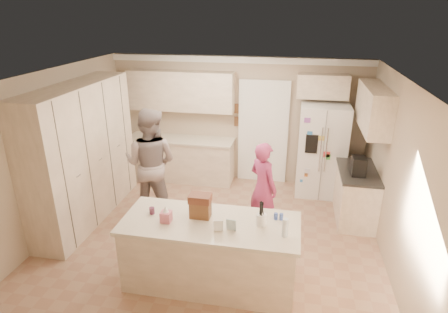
% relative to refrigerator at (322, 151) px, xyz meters
% --- Properties ---
extents(floor, '(5.20, 4.60, 0.02)m').
position_rel_refrigerator_xyz_m(floor, '(-1.73, -1.88, -0.91)').
color(floor, '#9B785E').
rests_on(floor, ground).
extents(ceiling, '(5.20, 4.60, 0.02)m').
position_rel_refrigerator_xyz_m(ceiling, '(-1.73, -1.88, 1.71)').
color(ceiling, white).
rests_on(ceiling, wall_back).
extents(wall_back, '(5.20, 0.02, 2.60)m').
position_rel_refrigerator_xyz_m(wall_back, '(-1.73, 0.43, 0.40)').
color(wall_back, tan).
rests_on(wall_back, ground).
extents(wall_front, '(5.20, 0.02, 2.60)m').
position_rel_refrigerator_xyz_m(wall_front, '(-1.73, -4.19, 0.40)').
color(wall_front, tan).
rests_on(wall_front, ground).
extents(wall_left, '(0.02, 4.60, 2.60)m').
position_rel_refrigerator_xyz_m(wall_left, '(-4.34, -1.88, 0.40)').
color(wall_left, tan).
rests_on(wall_left, ground).
extents(wall_right, '(0.02, 4.60, 2.60)m').
position_rel_refrigerator_xyz_m(wall_right, '(0.88, -1.88, 0.40)').
color(wall_right, tan).
rests_on(wall_right, ground).
extents(crown_back, '(5.20, 0.08, 0.12)m').
position_rel_refrigerator_xyz_m(crown_back, '(-1.73, 0.38, 1.63)').
color(crown_back, white).
rests_on(crown_back, wall_back).
extents(pantry_bank, '(0.60, 2.60, 2.35)m').
position_rel_refrigerator_xyz_m(pantry_bank, '(-4.03, -1.68, 0.28)').
color(pantry_bank, beige).
rests_on(pantry_bank, floor).
extents(back_base_cab, '(2.20, 0.60, 0.88)m').
position_rel_refrigerator_xyz_m(back_base_cab, '(-2.88, 0.12, -0.46)').
color(back_base_cab, beige).
rests_on(back_base_cab, floor).
extents(back_countertop, '(2.24, 0.63, 0.04)m').
position_rel_refrigerator_xyz_m(back_countertop, '(-2.88, 0.11, 0.00)').
color(back_countertop, beige).
rests_on(back_countertop, back_base_cab).
extents(back_upper_cab, '(2.20, 0.35, 0.80)m').
position_rel_refrigerator_xyz_m(back_upper_cab, '(-2.88, 0.24, 1.00)').
color(back_upper_cab, beige).
rests_on(back_upper_cab, wall_back).
extents(doorway_opening, '(0.90, 0.06, 2.10)m').
position_rel_refrigerator_xyz_m(doorway_opening, '(-1.18, 0.40, 0.15)').
color(doorway_opening, black).
rests_on(doorway_opening, floor).
extents(doorway_casing, '(1.02, 0.03, 2.22)m').
position_rel_refrigerator_xyz_m(doorway_casing, '(-1.18, 0.36, 0.15)').
color(doorway_casing, white).
rests_on(doorway_casing, floor).
extents(wall_frame_upper, '(0.15, 0.02, 0.20)m').
position_rel_refrigerator_xyz_m(wall_frame_upper, '(-1.71, 0.39, 0.65)').
color(wall_frame_upper, brown).
rests_on(wall_frame_upper, wall_back).
extents(wall_frame_lower, '(0.15, 0.02, 0.20)m').
position_rel_refrigerator_xyz_m(wall_frame_lower, '(-1.71, 0.39, 0.38)').
color(wall_frame_lower, brown).
rests_on(wall_frame_lower, wall_back).
extents(refrigerator, '(0.90, 0.70, 1.80)m').
position_rel_refrigerator_xyz_m(refrigerator, '(0.00, 0.00, 0.00)').
color(refrigerator, white).
rests_on(refrigerator, floor).
extents(fridge_seam, '(0.02, 0.02, 1.78)m').
position_rel_refrigerator_xyz_m(fridge_seam, '(0.00, -0.35, 0.00)').
color(fridge_seam, gray).
rests_on(fridge_seam, refrigerator).
extents(fridge_dispenser, '(0.22, 0.03, 0.35)m').
position_rel_refrigerator_xyz_m(fridge_dispenser, '(-0.22, -0.37, 0.25)').
color(fridge_dispenser, black).
rests_on(fridge_dispenser, refrigerator).
extents(fridge_handle_l, '(0.02, 0.02, 0.85)m').
position_rel_refrigerator_xyz_m(fridge_handle_l, '(-0.05, -0.37, 0.15)').
color(fridge_handle_l, silver).
rests_on(fridge_handle_l, refrigerator).
extents(fridge_handle_r, '(0.02, 0.02, 0.85)m').
position_rel_refrigerator_xyz_m(fridge_handle_r, '(0.05, -0.37, 0.15)').
color(fridge_handle_r, silver).
rests_on(fridge_handle_r, refrigerator).
extents(over_fridge_cab, '(0.95, 0.35, 0.45)m').
position_rel_refrigerator_xyz_m(over_fridge_cab, '(-0.08, 0.24, 1.20)').
color(over_fridge_cab, beige).
rests_on(over_fridge_cab, wall_back).
extents(right_base_cab, '(0.60, 1.20, 0.88)m').
position_rel_refrigerator_xyz_m(right_base_cab, '(0.57, -0.88, -0.46)').
color(right_base_cab, beige).
rests_on(right_base_cab, floor).
extents(right_countertop, '(0.63, 1.24, 0.04)m').
position_rel_refrigerator_xyz_m(right_countertop, '(0.56, -0.88, 0.00)').
color(right_countertop, '#2D2B28').
rests_on(right_countertop, right_base_cab).
extents(right_upper_cab, '(0.35, 1.50, 0.70)m').
position_rel_refrigerator_xyz_m(right_upper_cab, '(0.70, -0.68, 1.05)').
color(right_upper_cab, beige).
rests_on(right_upper_cab, wall_right).
extents(coffee_maker, '(0.22, 0.28, 0.30)m').
position_rel_refrigerator_xyz_m(coffee_maker, '(0.52, -1.08, 0.17)').
color(coffee_maker, black).
rests_on(coffee_maker, right_countertop).
extents(island_base, '(2.20, 0.90, 0.88)m').
position_rel_refrigerator_xyz_m(island_base, '(-1.53, -2.98, -0.46)').
color(island_base, beige).
rests_on(island_base, floor).
extents(island_top, '(2.28, 0.96, 0.05)m').
position_rel_refrigerator_xyz_m(island_top, '(-1.53, -2.98, 0.00)').
color(island_top, beige).
rests_on(island_top, island_base).
extents(utensil_crock, '(0.13, 0.13, 0.15)m').
position_rel_refrigerator_xyz_m(utensil_crock, '(-0.88, -2.93, 0.10)').
color(utensil_crock, white).
rests_on(utensil_crock, island_top).
extents(tissue_box, '(0.13, 0.13, 0.14)m').
position_rel_refrigerator_xyz_m(tissue_box, '(-2.08, -3.08, 0.10)').
color(tissue_box, '#C76479').
rests_on(tissue_box, island_top).
extents(tissue_plume, '(0.08, 0.08, 0.08)m').
position_rel_refrigerator_xyz_m(tissue_plume, '(-2.08, -3.08, 0.20)').
color(tissue_plume, white).
rests_on(tissue_plume, tissue_box).
extents(dollhouse_body, '(0.26, 0.18, 0.22)m').
position_rel_refrigerator_xyz_m(dollhouse_body, '(-1.68, -2.88, 0.14)').
color(dollhouse_body, brown).
rests_on(dollhouse_body, island_top).
extents(dollhouse_roof, '(0.28, 0.20, 0.10)m').
position_rel_refrigerator_xyz_m(dollhouse_roof, '(-1.68, -2.88, 0.30)').
color(dollhouse_roof, '#592D1E').
rests_on(dollhouse_roof, dollhouse_body).
extents(jam_jar, '(0.07, 0.07, 0.09)m').
position_rel_refrigerator_xyz_m(jam_jar, '(-2.33, -2.93, 0.07)').
color(jam_jar, '#59263F').
rests_on(jam_jar, island_top).
extents(greeting_card_a, '(0.12, 0.06, 0.16)m').
position_rel_refrigerator_xyz_m(greeting_card_a, '(-1.38, -3.18, 0.11)').
color(greeting_card_a, white).
rests_on(greeting_card_a, island_top).
extents(greeting_card_b, '(0.12, 0.05, 0.16)m').
position_rel_refrigerator_xyz_m(greeting_card_b, '(-1.23, -3.13, 0.11)').
color(greeting_card_b, silver).
rests_on(greeting_card_b, island_top).
extents(water_bottle, '(0.07, 0.07, 0.24)m').
position_rel_refrigerator_xyz_m(water_bottle, '(-0.58, -3.13, 0.14)').
color(water_bottle, silver).
rests_on(water_bottle, island_top).
extents(shaker_salt, '(0.05, 0.05, 0.09)m').
position_rel_refrigerator_xyz_m(shaker_salt, '(-0.71, -2.76, 0.07)').
color(shaker_salt, '#354FA6').
rests_on(shaker_salt, island_top).
extents(shaker_pepper, '(0.05, 0.05, 0.09)m').
position_rel_refrigerator_xyz_m(shaker_pepper, '(-0.64, -2.76, 0.07)').
color(shaker_pepper, '#354FA6').
rests_on(shaker_pepper, island_top).
extents(teen_boy, '(0.98, 0.78, 1.95)m').
position_rel_refrigerator_xyz_m(teen_boy, '(-2.94, -1.41, 0.08)').
color(teen_boy, gray).
rests_on(teen_boy, floor).
extents(teen_girl, '(0.66, 0.64, 1.53)m').
position_rel_refrigerator_xyz_m(teen_girl, '(-0.98, -1.52, -0.14)').
color(teen_girl, '#AB3766').
rests_on(teen_girl, floor).
extents(fridge_magnets, '(0.76, 0.02, 1.44)m').
position_rel_refrigerator_xyz_m(fridge_magnets, '(0.00, -0.36, 0.00)').
color(fridge_magnets, tan).
rests_on(fridge_magnets, refrigerator).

